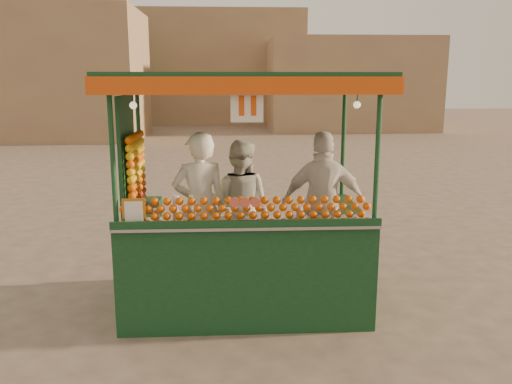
{
  "coord_description": "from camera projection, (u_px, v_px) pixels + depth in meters",
  "views": [
    {
      "loc": [
        0.11,
        -6.18,
        2.76
      ],
      "look_at": [
        0.44,
        -0.03,
        1.44
      ],
      "focal_mm": 36.86,
      "sensor_mm": 36.0,
      "label": 1
    }
  ],
  "objects": [
    {
      "name": "building_center",
      "position": [
        195.0,
        69.0,
        35.06
      ],
      "size": [
        14.0,
        7.0,
        7.0
      ],
      "primitive_type": "cube",
      "color": "#9E855A",
      "rests_on": "ground"
    },
    {
      "name": "ground",
      "position": [
        221.0,
        304.0,
        6.6
      ],
      "size": [
        90.0,
        90.0,
        0.0
      ],
      "primitive_type": "plane",
      "color": "brown",
      "rests_on": "ground"
    },
    {
      "name": "building_left",
      "position": [
        36.0,
        75.0,
        25.02
      ],
      "size": [
        10.0,
        6.0,
        6.0
      ],
      "primitive_type": "cube",
      "color": "#9E855A",
      "rests_on": "ground"
    },
    {
      "name": "building_right",
      "position": [
        348.0,
        85.0,
        29.89
      ],
      "size": [
        9.0,
        6.0,
        5.0
      ],
      "primitive_type": "cube",
      "color": "#9E855A",
      "rests_on": "ground"
    },
    {
      "name": "juice_cart",
      "position": [
        238.0,
        235.0,
        6.32
      ],
      "size": [
        3.12,
        2.02,
        2.84
      ],
      "color": "#0E3518",
      "rests_on": "ground"
    },
    {
      "name": "vendor_right",
      "position": [
        323.0,
        204.0,
        6.56
      ],
      "size": [
        1.08,
        0.48,
        1.82
      ],
      "rotation": [
        0.0,
        0.0,
        3.11
      ],
      "color": "silver",
      "rests_on": "ground"
    },
    {
      "name": "vendor_left",
      "position": [
        200.0,
        207.0,
        6.39
      ],
      "size": [
        0.75,
        0.57,
        1.83
      ],
      "rotation": [
        0.0,
        0.0,
        3.36
      ],
      "color": "white",
      "rests_on": "ground"
    },
    {
      "name": "vendor_middle",
      "position": [
        240.0,
        203.0,
        6.92
      ],
      "size": [
        0.96,
        0.84,
        1.67
      ],
      "rotation": [
        0.0,
        0.0,
        2.85
      ],
      "color": "beige",
      "rests_on": "ground"
    }
  ]
}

